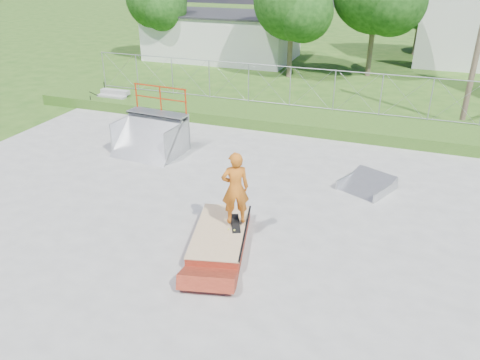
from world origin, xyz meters
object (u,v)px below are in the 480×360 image
object	(u,v)px
quarter_pipe	(147,124)
skater	(235,191)
flat_bank_ramp	(366,184)
grind_box	(220,237)

from	to	relation	value
quarter_pipe	skater	distance (m)	6.69
quarter_pipe	skater	xyz separation A→B (m)	(5.10, -4.32, 0.23)
quarter_pipe	flat_bank_ramp	size ratio (longest dim) A/B	1.60
flat_bank_ramp	skater	xyz separation A→B (m)	(-2.92, -4.08, 1.21)
quarter_pipe	flat_bank_ramp	bearing A→B (deg)	2.33
grind_box	quarter_pipe	bearing A→B (deg)	122.32
quarter_pipe	grind_box	bearing A→B (deg)	-40.10
flat_bank_ramp	skater	distance (m)	5.16
grind_box	flat_bank_ramp	bearing A→B (deg)	40.62
skater	quarter_pipe	bearing A→B (deg)	-68.79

